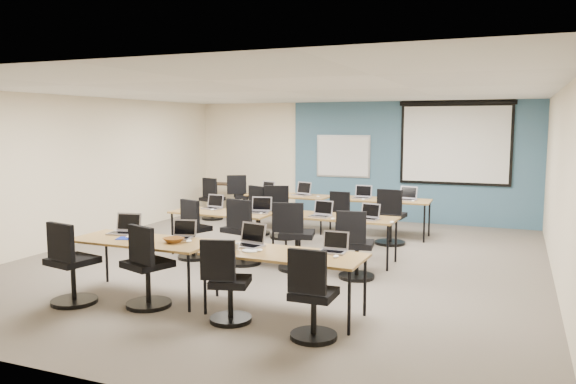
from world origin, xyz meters
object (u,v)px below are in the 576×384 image
at_px(task_chair_6, 295,242).
at_px(spare_chair_b, 212,202).
at_px(laptop_2, 250,240).
at_px(laptop_5, 260,209).
at_px(laptop_9, 302,192).
at_px(task_chair_7, 355,251).
at_px(task_chair_0, 70,270).
at_px(task_chair_2, 227,288).
at_px(laptop_3, 334,247).
at_px(laptop_4, 213,205).
at_px(task_chair_10, 341,221).
at_px(laptop_10, 362,195).
at_px(task_chair_4, 192,234).
at_px(training_table_front_left, 143,243).
at_px(utility_table, 226,187).
at_px(task_chair_3, 312,302).
at_px(training_table_front_right, 285,257).
at_px(spare_chair_a, 243,200).
at_px(task_chair_8, 257,214).
at_px(laptop_11, 408,197).
at_px(task_chair_11, 390,221).
at_px(laptop_0, 125,228).
at_px(laptop_7, 369,215).
at_px(laptop_8, 267,190).
at_px(training_table_mid_left, 222,215).
at_px(training_table_mid_right, 341,219).
at_px(task_chair_5, 242,237).
at_px(laptop_6, 322,213).
at_px(task_chair_9, 283,216).
at_px(whiteboard, 343,156).
at_px(task_chair_1, 147,273).
at_px(laptop_1, 182,234).

height_order(task_chair_6, spare_chair_b, task_chair_6).
bearing_deg(laptop_2, laptop_5, 124.45).
bearing_deg(laptop_9, task_chair_7, -38.27).
bearing_deg(task_chair_0, spare_chair_b, 115.19).
bearing_deg(task_chair_2, laptop_3, 20.81).
relative_size(laptop_4, task_chair_10, 0.33).
xyz_separation_m(laptop_3, laptop_10, (-0.91, 4.74, 0.00)).
distance_m(task_chair_4, task_chair_10, 2.92).
bearing_deg(training_table_front_left, utility_table, 109.89).
xyz_separation_m(task_chair_4, laptop_9, (0.75, 3.07, 0.38)).
height_order(task_chair_3, laptop_4, same).
distance_m(training_table_front_right, spare_chair_a, 6.76).
bearing_deg(task_chair_8, laptop_11, 40.28).
relative_size(task_chair_8, task_chair_11, 0.96).
distance_m(laptop_0, laptop_7, 3.63).
relative_size(task_chair_3, laptop_8, 3.06).
distance_m(task_chair_8, spare_chair_a, 1.98).
bearing_deg(task_chair_3, task_chair_4, 139.06).
bearing_deg(training_table_mid_left, laptop_4, 142.22).
bearing_deg(training_table_mid_right, utility_table, 139.28).
relative_size(task_chair_5, laptop_9, 2.94).
height_order(laptop_11, task_chair_11, task_chair_11).
distance_m(laptop_6, laptop_11, 2.64).
height_order(laptop_4, spare_chair_a, spare_chair_a).
bearing_deg(laptop_3, task_chair_0, -165.50).
height_order(training_table_front_right, task_chair_6, task_chair_6).
distance_m(laptop_10, task_chair_11, 1.10).
distance_m(laptop_8, task_chair_9, 1.40).
bearing_deg(laptop_3, laptop_4, 139.16).
height_order(task_chair_9, laptop_11, task_chair_9).
bearing_deg(training_table_mid_right, spare_chair_b, 146.65).
bearing_deg(laptop_4, whiteboard, 79.70).
bearing_deg(laptop_5, task_chair_8, 104.67).
bearing_deg(task_chair_2, laptop_2, 78.46).
bearing_deg(laptop_8, task_chair_3, -46.66).
height_order(task_chair_1, task_chair_3, task_chair_1).
height_order(training_table_mid_left, task_chair_9, task_chair_9).
height_order(laptop_0, laptop_6, laptop_0).
bearing_deg(task_chair_1, task_chair_11, 86.68).
relative_size(task_chair_1, task_chair_2, 1.07).
bearing_deg(laptop_0, laptop_1, -11.55).
height_order(training_table_mid_left, laptop_1, laptop_1).
bearing_deg(laptop_4, spare_chair_b, 125.49).
distance_m(training_table_front_left, task_chair_2, 1.56).
distance_m(laptop_1, laptop_9, 4.73).
distance_m(training_table_mid_left, spare_chair_a, 3.66).
relative_size(laptop_11, task_chair_11, 0.33).
xyz_separation_m(laptop_10, spare_chair_a, (-3.06, 0.80, -0.37)).
distance_m(task_chair_5, spare_chair_a, 4.34).
bearing_deg(task_chair_5, laptop_4, 154.86).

